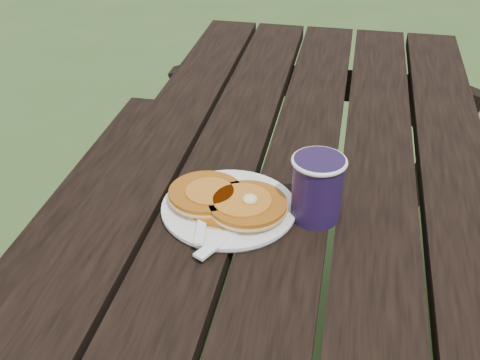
% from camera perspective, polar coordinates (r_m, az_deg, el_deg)
% --- Properties ---
extents(picnic_table, '(1.36, 1.80, 0.75)m').
position_cam_1_polar(picnic_table, '(1.38, 4.45, -13.79)').
color(picnic_table, black).
rests_on(picnic_table, ground).
extents(plate, '(0.26, 0.26, 0.01)m').
position_cam_1_polar(plate, '(1.05, -1.05, -2.71)').
color(plate, white).
rests_on(plate, picnic_table).
extents(pancake_stack, '(0.21, 0.15, 0.04)m').
position_cam_1_polar(pancake_stack, '(1.04, -1.18, -1.98)').
color(pancake_stack, '#AD5E13').
rests_on(pancake_stack, plate).
extents(knife, '(0.10, 0.17, 0.00)m').
position_cam_1_polar(knife, '(0.99, -0.53, -4.76)').
color(knife, white).
rests_on(knife, plate).
extents(fork, '(0.05, 0.16, 0.01)m').
position_cam_1_polar(fork, '(1.00, -3.63, -4.14)').
color(fork, white).
rests_on(fork, plate).
extents(coffee_cup, '(0.09, 0.09, 0.11)m').
position_cam_1_polar(coffee_cup, '(1.01, 7.35, -0.47)').
color(coffee_cup, '#1E1134').
rests_on(coffee_cup, picnic_table).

